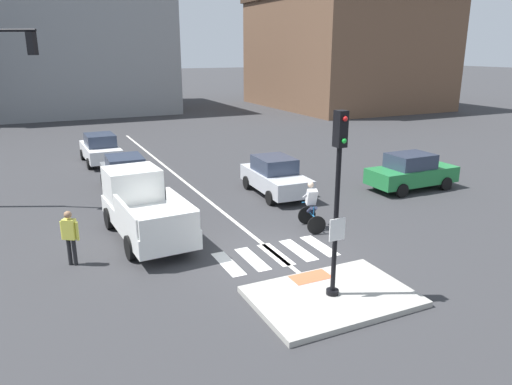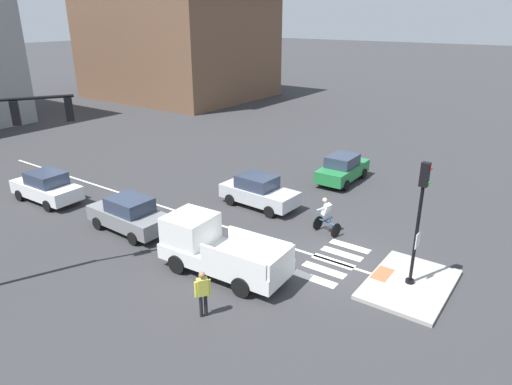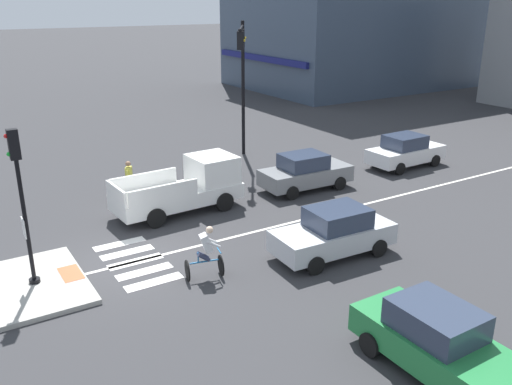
% 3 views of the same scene
% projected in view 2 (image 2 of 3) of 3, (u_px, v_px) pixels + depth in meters
% --- Properties ---
extents(ground_plane, '(300.00, 300.00, 0.00)m').
position_uv_depth(ground_plane, '(338.00, 263.00, 18.54)').
color(ground_plane, '#333335').
extents(traffic_island, '(4.03, 2.79, 0.15)m').
position_uv_depth(traffic_island, '(409.00, 284.00, 16.96)').
color(traffic_island, '#A3A099').
rests_on(traffic_island, ground).
extents(tactile_pad_front, '(1.10, 0.60, 0.01)m').
position_uv_depth(tactile_pad_front, '(382.00, 274.00, 17.50)').
color(tactile_pad_front, '#DB5B38').
rests_on(tactile_pad_front, traffic_island).
extents(signal_pole, '(0.44, 0.38, 4.62)m').
position_uv_depth(signal_pole, '(420.00, 213.00, 15.92)').
color(signal_pole, black).
rests_on(signal_pole, traffic_island).
extents(crosswalk_stripe_a, '(0.44, 1.80, 0.01)m').
position_uv_depth(crosswalk_stripe_a, '(314.00, 279.00, 17.45)').
color(crosswalk_stripe_a, silver).
rests_on(crosswalk_stripe_a, ground).
extents(crosswalk_stripe_b, '(0.44, 1.80, 0.01)m').
position_uv_depth(crosswalk_stripe_b, '(324.00, 270.00, 18.05)').
color(crosswalk_stripe_b, silver).
rests_on(crosswalk_stripe_b, ground).
extents(crosswalk_stripe_c, '(0.44, 1.80, 0.01)m').
position_uv_depth(crosswalk_stripe_c, '(333.00, 261.00, 18.66)').
color(crosswalk_stripe_c, silver).
rests_on(crosswalk_stripe_c, ground).
extents(crosswalk_stripe_d, '(0.44, 1.80, 0.01)m').
position_uv_depth(crosswalk_stripe_d, '(342.00, 254.00, 19.26)').
color(crosswalk_stripe_d, silver).
rests_on(crosswalk_stripe_d, ground).
extents(crosswalk_stripe_e, '(0.44, 1.80, 0.01)m').
position_uv_depth(crosswalk_stripe_e, '(350.00, 246.00, 19.87)').
color(crosswalk_stripe_e, silver).
rests_on(crosswalk_stripe_e, ground).
extents(lane_centre_line, '(0.14, 28.00, 0.01)m').
position_uv_depth(lane_centre_line, '(163.00, 207.00, 23.93)').
color(lane_centre_line, silver).
rests_on(lane_centre_line, ground).
extents(building_corner_left, '(16.23, 19.22, 11.90)m').
position_uv_depth(building_corner_left, '(178.00, 44.00, 53.89)').
color(building_corner_left, brown).
rests_on(building_corner_left, ground).
extents(car_silver_eastbound_mid, '(1.98, 4.17, 1.64)m').
position_uv_depth(car_silver_eastbound_mid, '(259.00, 191.00, 23.75)').
color(car_silver_eastbound_mid, silver).
rests_on(car_silver_eastbound_mid, ground).
extents(car_green_cross_right, '(4.11, 1.86, 1.64)m').
position_uv_depth(car_green_cross_right, '(343.00, 168.00, 27.23)').
color(car_green_cross_right, '#237A3D').
rests_on(car_green_cross_right, ground).
extents(car_grey_westbound_far, '(1.95, 4.15, 1.64)m').
position_uv_depth(car_grey_westbound_far, '(129.00, 214.00, 21.03)').
color(car_grey_westbound_far, slate).
rests_on(car_grey_westbound_far, ground).
extents(car_white_westbound_distant, '(1.91, 4.14, 1.64)m').
position_uv_depth(car_white_westbound_distant, '(47.00, 187.00, 24.36)').
color(car_white_westbound_distant, white).
rests_on(car_white_westbound_distant, ground).
extents(pickup_truck_white_westbound_near, '(2.26, 5.19, 2.08)m').
position_uv_depth(pickup_truck_white_westbound_near, '(214.00, 248.00, 17.68)').
color(pickup_truck_white_westbound_near, white).
rests_on(pickup_truck_white_westbound_near, ground).
extents(cyclist, '(0.89, 1.21, 1.68)m').
position_uv_depth(cyclist, '(326.00, 215.00, 20.79)').
color(cyclist, black).
rests_on(cyclist, ground).
extents(pedestrian_at_curb_left, '(0.47, 0.38, 1.67)m').
position_uv_depth(pedestrian_at_curb_left, '(203.00, 291.00, 14.96)').
color(pedestrian_at_curb_left, black).
rests_on(pedestrian_at_curb_left, ground).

